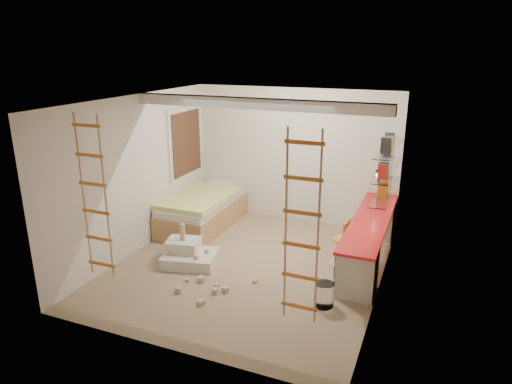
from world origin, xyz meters
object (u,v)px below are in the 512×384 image
at_px(bed, 203,210).
at_px(play_platform, 188,255).
at_px(swivel_chair, 345,250).
at_px(desk, 369,239).

height_order(bed, play_platform, bed).
relative_size(bed, play_platform, 2.10).
xyz_separation_m(swivel_chair, play_platform, (-2.35, -0.84, -0.14)).
bearing_deg(bed, desk, -6.49).
bearing_deg(swivel_chair, bed, 167.49).
bearing_deg(play_platform, bed, 109.80).
xyz_separation_m(desk, bed, (-3.20, 0.36, -0.07)).
height_order(swivel_chair, play_platform, swivel_chair).
distance_m(desk, swivel_chair, 0.44).
bearing_deg(swivel_chair, desk, 40.95).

